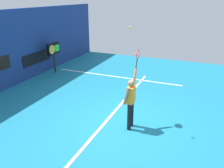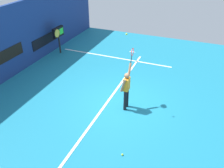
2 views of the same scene
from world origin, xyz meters
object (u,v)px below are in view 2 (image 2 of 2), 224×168
object	(u,v)px
scoreboard_clock	(58,33)
spare_ball	(122,155)
tennis_racket	(132,53)
tennis_ball	(127,34)
tennis_player	(126,88)

from	to	relation	value
scoreboard_clock	spare_ball	distance (m)	9.27
tennis_racket	tennis_ball	bearing A→B (deg)	173.35
tennis_racket	spare_ball	world-z (taller)	tennis_racket
scoreboard_clock	tennis_ball	bearing A→B (deg)	-124.56
spare_ball	tennis_player	bearing A→B (deg)	16.86
tennis_player	tennis_ball	distance (m)	2.27
tennis_ball	spare_ball	xyz separation A→B (m)	(-2.49, -0.83, -3.24)
scoreboard_clock	spare_ball	size ratio (longest dim) A/B	24.61
tennis_player	spare_ball	world-z (taller)	tennis_player
tennis_ball	spare_ball	size ratio (longest dim) A/B	1.00
tennis_racket	spare_ball	size ratio (longest dim) A/B	9.16
tennis_ball	scoreboard_clock	xyz separation A→B (m)	(3.94, 5.73, -1.98)
tennis_racket	tennis_ball	xyz separation A→B (m)	(-0.59, 0.07, 0.95)
tennis_player	scoreboard_clock	distance (m)	7.00
tennis_ball	tennis_racket	bearing A→B (deg)	-6.65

